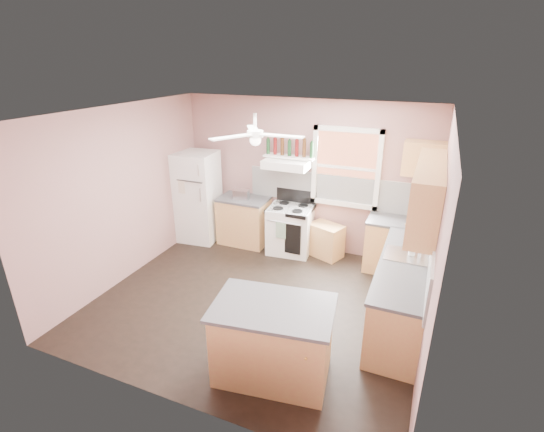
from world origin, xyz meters
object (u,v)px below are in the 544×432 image
at_px(toaster, 241,195).
at_px(stove, 290,230).
at_px(island, 273,342).
at_px(cart, 326,241).
at_px(refrigerator, 198,197).

xyz_separation_m(toaster, stove, (0.95, 0.05, -0.56)).
xyz_separation_m(toaster, island, (1.82, -2.85, -0.56)).
xyz_separation_m(stove, cart, (0.65, 0.07, -0.15)).
distance_m(cart, island, 2.99).
height_order(stove, island, same).
bearing_deg(refrigerator, stove, -1.42).
xyz_separation_m(refrigerator, stove, (1.83, 0.15, -0.43)).
height_order(refrigerator, toaster, refrigerator).
bearing_deg(island, stove, 98.30).
xyz_separation_m(refrigerator, cart, (2.48, 0.22, -0.57)).
bearing_deg(toaster, cart, -5.09).
bearing_deg(toaster, island, -66.93).
bearing_deg(cart, island, -64.64).
relative_size(cart, island, 0.47).
bearing_deg(cart, stove, -152.76).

